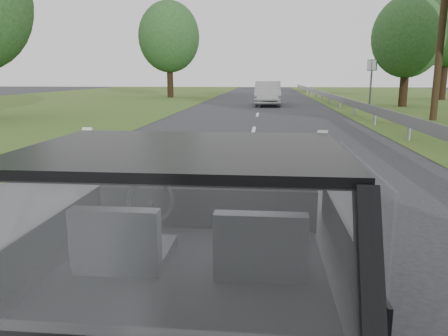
% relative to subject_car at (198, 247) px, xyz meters
% --- Properties ---
extents(subject_car, '(1.80, 4.00, 1.45)m').
position_rel_subject_car_xyz_m(subject_car, '(0.00, 0.00, 0.00)').
color(subject_car, black).
rests_on(subject_car, ground).
extents(dashboard, '(1.58, 0.45, 0.30)m').
position_rel_subject_car_xyz_m(dashboard, '(0.00, 0.62, 0.12)').
color(dashboard, black).
rests_on(dashboard, subject_car).
extents(driver_seat, '(0.50, 0.72, 0.42)m').
position_rel_subject_car_xyz_m(driver_seat, '(-0.40, -0.29, 0.16)').
color(driver_seat, black).
rests_on(driver_seat, subject_car).
extents(passenger_seat, '(0.50, 0.72, 0.42)m').
position_rel_subject_car_xyz_m(passenger_seat, '(0.40, -0.29, 0.16)').
color(passenger_seat, black).
rests_on(passenger_seat, subject_car).
extents(steering_wheel, '(0.36, 0.36, 0.04)m').
position_rel_subject_car_xyz_m(steering_wheel, '(-0.40, 0.33, 0.20)').
color(steering_wheel, black).
rests_on(steering_wheel, dashboard).
extents(cat, '(0.56, 0.20, 0.25)m').
position_rel_subject_car_xyz_m(cat, '(0.23, 0.59, 0.36)').
color(cat, slate).
rests_on(cat, dashboard).
extents(guardrail, '(0.05, 90.00, 0.32)m').
position_rel_subject_car_xyz_m(guardrail, '(4.30, 10.00, -0.15)').
color(guardrail, '#959595').
rests_on(guardrail, ground).
extents(other_car, '(1.77, 4.47, 1.47)m').
position_rel_subject_car_xyz_m(other_car, '(0.47, 24.87, 0.01)').
color(other_car, silver).
rests_on(other_car, ground).
extents(highway_sign, '(0.42, 1.09, 2.76)m').
position_rel_subject_car_xyz_m(highway_sign, '(6.65, 24.88, 0.65)').
color(highway_sign, '#196933').
rests_on(highway_sign, ground).
extents(utility_pole, '(0.30, 0.30, 8.63)m').
position_rel_subject_car_xyz_m(utility_pole, '(7.27, 16.17, 3.59)').
color(utility_pole, '#342516').
rests_on(utility_pole, ground).
extents(tree_2, '(4.77, 4.77, 6.18)m').
position_rel_subject_car_xyz_m(tree_2, '(8.45, 24.42, 2.36)').
color(tree_2, '#193F19').
rests_on(tree_2, ground).
extents(tree_3, '(6.84, 6.84, 9.06)m').
position_rel_subject_car_xyz_m(tree_3, '(13.70, 32.53, 3.81)').
color(tree_3, '#193F19').
rests_on(tree_3, ground).
extents(tree_6, '(5.60, 5.60, 7.60)m').
position_rel_subject_car_xyz_m(tree_6, '(-7.69, 34.14, 3.08)').
color(tree_6, '#193F19').
rests_on(tree_6, ground).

